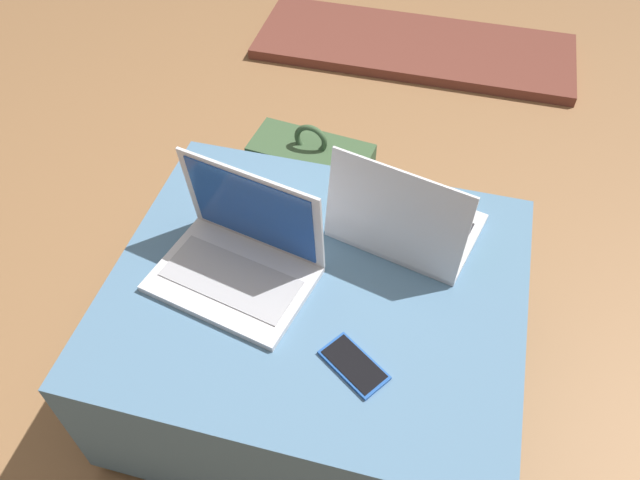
{
  "coord_description": "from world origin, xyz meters",
  "views": [
    {
      "loc": [
        0.22,
        -0.82,
        1.56
      ],
      "look_at": [
        -0.01,
        0.06,
        0.51
      ],
      "focal_mm": 35.0,
      "sensor_mm": 36.0,
      "label": 1
    }
  ],
  "objects_px": {
    "laptop_near": "(239,255)",
    "cell_phone": "(354,365)",
    "laptop_far": "(403,221)",
    "backpack": "(313,194)"
  },
  "relations": [
    {
      "from": "laptop_near",
      "to": "cell_phone",
      "type": "bearing_deg",
      "value": -18.0
    },
    {
      "from": "laptop_far",
      "to": "cell_phone",
      "type": "xyz_separation_m",
      "value": [
        -0.03,
        -0.38,
        -0.05
      ]
    },
    {
      "from": "laptop_far",
      "to": "backpack",
      "type": "relative_size",
      "value": 0.81
    },
    {
      "from": "backpack",
      "to": "cell_phone",
      "type": "bearing_deg",
      "value": 118.42
    },
    {
      "from": "laptop_near",
      "to": "cell_phone",
      "type": "height_order",
      "value": "laptop_near"
    },
    {
      "from": "laptop_near",
      "to": "laptop_far",
      "type": "height_order",
      "value": "laptop_near"
    },
    {
      "from": "cell_phone",
      "to": "backpack",
      "type": "height_order",
      "value": "backpack"
    },
    {
      "from": "laptop_far",
      "to": "cell_phone",
      "type": "height_order",
      "value": "laptop_far"
    },
    {
      "from": "cell_phone",
      "to": "backpack",
      "type": "relative_size",
      "value": 0.34
    },
    {
      "from": "laptop_near",
      "to": "cell_phone",
      "type": "distance_m",
      "value": 0.36
    }
  ]
}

